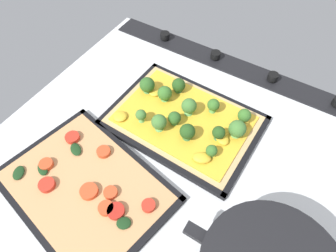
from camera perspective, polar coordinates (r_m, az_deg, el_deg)
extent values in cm
cube|color=silver|center=(67.53, 3.25, -6.36)|extent=(84.67, 71.92, 3.00)
cube|color=black|center=(86.00, 14.22, 10.67)|extent=(81.29, 7.00, 0.80)
cylinder|color=black|center=(84.13, 19.67, 8.99)|extent=(2.80, 2.80, 1.80)
cylinder|color=black|center=(86.98, 9.21, 13.47)|extent=(2.80, 2.80, 1.80)
cylinder|color=black|center=(92.88, -0.59, 17.14)|extent=(2.80, 2.80, 1.80)
cube|color=black|center=(71.15, 3.02, 0.76)|extent=(35.54, 26.07, 0.50)
cube|color=black|center=(77.82, 7.64, 6.74)|extent=(34.72, 2.41, 1.30)
cube|color=black|center=(65.27, -2.46, -5.95)|extent=(34.72, 2.41, 1.30)
cube|color=black|center=(67.89, 15.19, -5.28)|extent=(2.07, 24.90, 1.30)
cube|color=black|center=(77.38, -7.64, 6.39)|extent=(2.07, 24.90, 1.30)
cube|color=tan|center=(70.56, 3.04, 1.13)|extent=(33.06, 23.59, 1.00)
cube|color=gold|center=(70.01, 3.07, 1.48)|extent=(30.40, 21.25, 0.40)
cone|color=#5B9F46|center=(71.28, 8.95, 3.04)|extent=(1.61, 1.61, 1.25)
sphere|color=#386B28|center=(69.97, 9.12, 3.94)|extent=(2.93, 2.93, 2.93)
cone|color=#427635|center=(75.18, 2.03, 7.05)|extent=(1.88, 1.88, 0.87)
sphere|color=#264C1C|center=(73.95, 2.06, 7.96)|extent=(3.41, 3.41, 3.41)
cone|color=#68AD54|center=(70.26, 4.00, 2.84)|extent=(2.00, 2.00, 1.38)
sphere|color=#427533|center=(68.69, 4.10, 3.92)|extent=(3.63, 3.63, 3.63)
cone|color=#427635|center=(66.71, 9.60, -2.10)|extent=(1.61, 1.61, 1.24)
sphere|color=#264C1C|center=(65.31, 9.80, -1.25)|extent=(2.93, 2.93, 2.93)
cone|color=#4D8B3F|center=(75.27, -3.99, 7.00)|extent=(2.09, 2.09, 0.87)
sphere|color=#2D5B23|center=(73.93, -4.07, 7.99)|extent=(3.81, 3.81, 3.81)
cone|color=#4D8B3F|center=(68.53, 1.23, 0.80)|extent=(1.67, 1.67, 0.80)
sphere|color=#2D5B23|center=(67.31, 1.26, 1.59)|extent=(3.03, 3.03, 3.03)
cone|color=#5B9F46|center=(64.23, 8.30, -5.39)|extent=(1.39, 1.39, 0.92)
sphere|color=#386B28|center=(63.04, 8.45, -4.73)|extent=(2.52, 2.52, 2.52)
cone|color=#427635|center=(66.06, 3.70, -2.01)|extent=(1.94, 1.94, 1.13)
sphere|color=#264C1C|center=(64.52, 3.79, -1.06)|extent=(3.52, 3.52, 3.52)
cone|color=#68AD54|center=(68.25, 13.01, -1.45)|extent=(2.17, 2.17, 0.87)
sphere|color=#427533|center=(66.73, 13.31, -0.51)|extent=(3.95, 3.95, 3.95)
cone|color=#5B9F46|center=(70.91, 14.32, 1.17)|extent=(1.70, 1.70, 1.09)
sphere|color=#386B28|center=(69.61, 14.60, 2.02)|extent=(3.09, 3.09, 3.09)
cone|color=#5B9F46|center=(73.22, -0.62, 5.44)|extent=(1.97, 1.97, 0.86)
sphere|color=#386B28|center=(71.91, -0.64, 6.38)|extent=(3.58, 3.58, 3.58)
cone|color=#68AD54|center=(68.93, -5.18, 1.33)|extent=(1.39, 1.39, 1.37)
sphere|color=#427533|center=(67.66, -5.28, 2.18)|extent=(2.53, 2.53, 2.53)
cone|color=#68AD54|center=(67.30, -1.71, -0.23)|extent=(1.95, 1.95, 1.34)
sphere|color=#427533|center=(65.70, -1.76, 0.80)|extent=(3.54, 3.54, 3.54)
ellipsoid|color=gold|center=(70.28, -9.35, 1.79)|extent=(4.41, 4.40, 1.14)
ellipsoid|color=gold|center=(63.19, 6.44, -6.34)|extent=(4.79, 4.22, 1.39)
ellipsoid|color=gold|center=(70.34, 14.11, 0.67)|extent=(4.13, 4.55, 1.30)
ellipsoid|color=gold|center=(74.56, -2.59, 6.49)|extent=(3.66, 3.56, 0.98)
ellipsoid|color=gold|center=(66.71, 10.48, -2.42)|extent=(4.53, 4.40, 1.27)
cube|color=black|center=(64.46, -15.69, -11.58)|extent=(38.15, 31.18, 0.50)
cube|color=black|center=(66.45, -7.80, -4.99)|extent=(33.33, 8.07, 1.30)
cube|color=black|center=(63.91, -24.44, -17.88)|extent=(33.33, 8.07, 1.30)
cube|color=black|center=(58.28, -5.52, -21.84)|extent=(6.23, 24.53, 1.30)
cube|color=black|center=(73.18, -23.33, -2.91)|extent=(6.23, 24.53, 1.30)
cube|color=tan|center=(63.85, -15.83, -11.31)|extent=(35.31, 28.34, 0.90)
cylinder|color=red|center=(69.87, -18.04, -2.13)|extent=(3.22, 3.22, 1.00)
cylinder|color=red|center=(65.46, -22.44, -10.50)|extent=(3.32, 3.32, 1.00)
cylinder|color=red|center=(59.07, -3.77, -15.17)|extent=(2.73, 2.73, 1.00)
cylinder|color=#D14723|center=(65.91, -12.39, -4.90)|extent=(3.00, 3.00, 1.00)
cylinder|color=#D14723|center=(59.98, -11.93, -15.32)|extent=(3.05, 3.05, 1.00)
cylinder|color=#B22319|center=(59.42, -10.07, -15.93)|extent=(3.40, 3.40, 1.00)
cylinder|color=#D14723|center=(67.94, -22.55, -6.87)|extent=(2.91, 2.91, 1.00)
cylinder|color=#D14723|center=(61.06, -11.08, -12.57)|extent=(2.79, 2.79, 1.00)
cylinder|color=#D14723|center=(62.14, -15.07, -12.13)|extent=(3.64, 3.64, 1.00)
ellipsoid|color=#193819|center=(58.52, -8.59, -18.11)|extent=(3.64, 3.52, 0.60)
ellipsoid|color=#193819|center=(67.94, -17.46, -4.34)|extent=(4.16, 3.61, 0.60)
ellipsoid|color=#193819|center=(69.40, -27.00, -8.09)|extent=(3.72, 4.02, 0.60)
ellipsoid|color=#193819|center=(67.83, -23.13, -7.56)|extent=(4.11, 3.60, 0.60)
cube|color=black|center=(49.84, 5.35, -19.87)|extent=(3.60, 2.00, 1.20)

